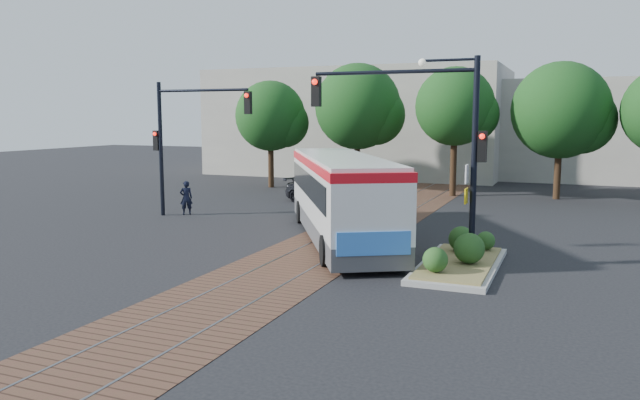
{
  "coord_description": "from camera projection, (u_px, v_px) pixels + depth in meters",
  "views": [
    {
      "loc": [
        7.81,
        -19.35,
        4.49
      ],
      "look_at": [
        -0.31,
        0.52,
        1.6
      ],
      "focal_mm": 35.0,
      "sensor_mm": 36.0,
      "label": 1
    }
  ],
  "objects": [
    {
      "name": "signal_pole_left",
      "position": [
        181.0,
        130.0,
        27.57
      ],
      "size": [
        4.99,
        0.34,
        6.0
      ],
      "color": "black",
      "rests_on": "ground"
    },
    {
      "name": "ground",
      "position": [
        323.0,
        249.0,
        21.28
      ],
      "size": [
        120.0,
        120.0,
        0.0
      ],
      "primitive_type": "plane",
      "color": "black",
      "rests_on": "ground"
    },
    {
      "name": "tree_row",
      "position": [
        451.0,
        110.0,
        35.24
      ],
      "size": [
        26.4,
        5.6,
        7.67
      ],
      "color": "#382314",
      "rests_on": "ground"
    },
    {
      "name": "city_bus",
      "position": [
        341.0,
        193.0,
        22.79
      ],
      "size": [
        7.76,
        11.14,
        3.07
      ],
      "rotation": [
        0.0,
        0.0,
        0.52
      ],
      "color": "#434346",
      "rests_on": "ground"
    },
    {
      "name": "parked_car",
      "position": [
        321.0,
        191.0,
        32.34
      ],
      "size": [
        4.67,
        3.39,
        1.26
      ],
      "primitive_type": "imported",
      "rotation": [
        0.0,
        0.0,
        1.15
      ],
      "color": "black",
      "rests_on": "ground"
    },
    {
      "name": "warehouses",
      "position": [
        458.0,
        125.0,
        47.34
      ],
      "size": [
        40.0,
        13.0,
        8.0
      ],
      "color": "#ADA899",
      "rests_on": "ground"
    },
    {
      "name": "traffic_island",
      "position": [
        461.0,
        257.0,
        18.61
      ],
      "size": [
        2.2,
        5.2,
        1.13
      ],
      "color": "gray",
      "rests_on": "ground"
    },
    {
      "name": "officer",
      "position": [
        186.0,
        198.0,
        28.56
      ],
      "size": [
        0.67,
        0.66,
        1.56
      ],
      "primitive_type": "imported",
      "rotation": [
        0.0,
        0.0,
        3.86
      ],
      "color": "black",
      "rests_on": "ground"
    },
    {
      "name": "signal_pole_main",
      "position": [
        433.0,
        128.0,
        18.54
      ],
      "size": [
        5.49,
        0.46,
        6.0
      ],
      "color": "black",
      "rests_on": "ground"
    },
    {
      "name": "trackbed",
      "position": [
        360.0,
        229.0,
        24.95
      ],
      "size": [
        3.6,
        40.0,
        0.02
      ],
      "color": "#513325",
      "rests_on": "ground"
    }
  ]
}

